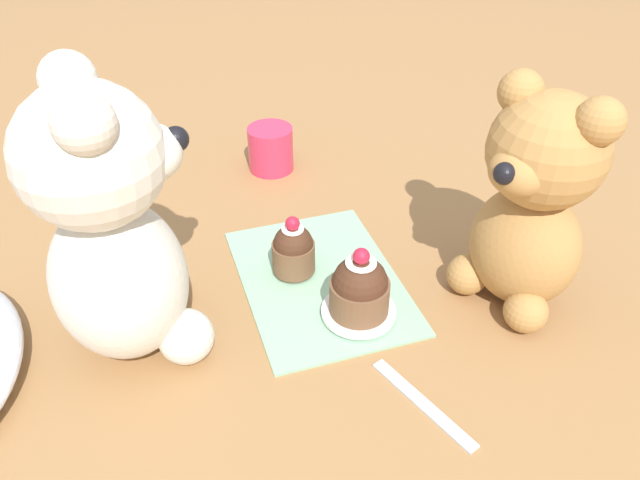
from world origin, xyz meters
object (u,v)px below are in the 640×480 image
at_px(teddy_bear_tan, 533,202).
at_px(teaspoon, 423,403).
at_px(cupcake_near_tan_bear, 360,288).
at_px(saucer_plate, 359,311).
at_px(juice_glass, 271,149).
at_px(cupcake_near_cream_bear, 293,250).
at_px(teddy_bear_cream, 113,231).

relative_size(teddy_bear_tan, teaspoon, 1.97).
height_order(cupcake_near_tan_bear, teaspoon, cupcake_near_tan_bear).
bearing_deg(cupcake_near_tan_bear, saucer_plate, 90.00).
relative_size(cupcake_near_tan_bear, teaspoon, 0.64).
height_order(teddy_bear_tan, juice_glass, teddy_bear_tan).
xyz_separation_m(cupcake_near_cream_bear, teaspoon, (-0.21, -0.06, -0.03)).
relative_size(teddy_bear_cream, cupcake_near_cream_bear, 3.95).
relative_size(teddy_bear_tan, cupcake_near_tan_bear, 3.08).
bearing_deg(teddy_bear_tan, saucer_plate, -117.97).
distance_m(teddy_bear_cream, juice_glass, 0.36).
distance_m(cupcake_near_tan_bear, juice_glass, 0.32).
bearing_deg(teaspoon, juice_glass, -16.50).
bearing_deg(teddy_bear_cream, saucer_plate, -107.36).
height_order(cupcake_near_cream_bear, saucer_plate, cupcake_near_cream_bear).
xyz_separation_m(juice_glass, teaspoon, (-0.44, -0.02, -0.03)).
height_order(teddy_bear_cream, saucer_plate, teddy_bear_cream).
bearing_deg(cupcake_near_cream_bear, teddy_bear_cream, 105.40).
height_order(juice_glass, teaspoon, juice_glass).
distance_m(teddy_bear_cream, teddy_bear_tan, 0.38).
bearing_deg(teddy_bear_cream, teaspoon, -131.71).
bearing_deg(teaspoon, cupcake_near_tan_bear, -12.54).
xyz_separation_m(cupcake_near_tan_bear, teaspoon, (-0.12, -0.01, -0.04)).
distance_m(cupcake_near_cream_bear, teaspoon, 0.22).
xyz_separation_m(teddy_bear_tan, juice_glass, (0.34, 0.17, -0.09)).
relative_size(saucer_plate, juice_glass, 1.23).
height_order(saucer_plate, teaspoon, saucer_plate).
height_order(teddy_bear_cream, juice_glass, teddy_bear_cream).
height_order(cupcake_near_cream_bear, cupcake_near_tan_bear, cupcake_near_tan_bear).
bearing_deg(teaspoon, saucer_plate, -12.54).
relative_size(teddy_bear_cream, teaspoon, 2.29).
distance_m(teddy_bear_cream, cupcake_near_tan_bear, 0.23).
distance_m(cupcake_near_cream_bear, cupcake_near_tan_bear, 0.10).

